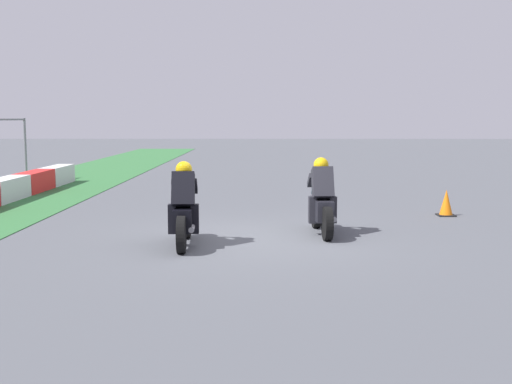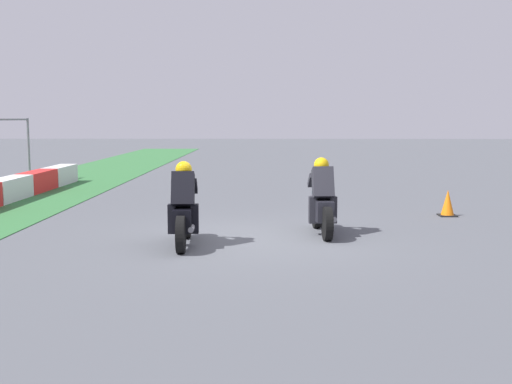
% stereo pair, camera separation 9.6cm
% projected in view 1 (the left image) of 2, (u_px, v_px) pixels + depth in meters
% --- Properties ---
extents(ground_plane, '(120.00, 120.00, 0.00)m').
position_uv_depth(ground_plane, '(252.00, 239.00, 12.11)').
color(ground_plane, '#51545A').
extents(rider_lane_a, '(2.04, 0.55, 1.51)m').
position_uv_depth(rider_lane_a, '(322.00, 203.00, 12.59)').
color(rider_lane_a, black).
rests_on(rider_lane_a, ground_plane).
extents(rider_lane_b, '(2.04, 0.55, 1.51)m').
position_uv_depth(rider_lane_b, '(184.00, 211.00, 11.46)').
color(rider_lane_b, black).
rests_on(rider_lane_b, ground_plane).
extents(traffic_cone, '(0.40, 0.40, 0.62)m').
position_uv_depth(traffic_cone, '(446.00, 204.00, 14.99)').
color(traffic_cone, black).
rests_on(traffic_cone, ground_plane).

